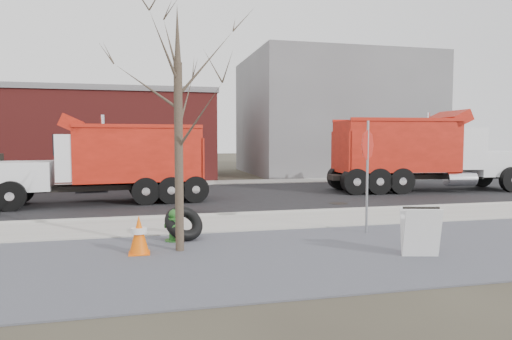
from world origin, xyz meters
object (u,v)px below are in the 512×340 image
object	(u,v)px
fire_hydrant	(174,227)
stop_sign	(367,157)
sandwich_board	(421,231)
dump_truck_red_b	(112,159)
truck_tire	(184,223)
dump_truck_red_a	(420,151)

from	to	relation	value
fire_hydrant	stop_sign	size ratio (longest dim) A/B	0.27
sandwich_board	dump_truck_red_b	bearing A→B (deg)	139.30
fire_hydrant	stop_sign	distance (m)	5.09
sandwich_board	dump_truck_red_b	distance (m)	11.70
stop_sign	sandwich_board	distance (m)	2.80
truck_tire	sandwich_board	distance (m)	5.29
fire_hydrant	truck_tire	bearing A→B (deg)	16.69
stop_sign	dump_truck_red_b	world-z (taller)	dump_truck_red_b
stop_sign	dump_truck_red_a	bearing A→B (deg)	31.28
truck_tire	dump_truck_red_a	world-z (taller)	dump_truck_red_a
dump_truck_red_a	dump_truck_red_b	xyz separation A→B (m)	(-13.38, -0.83, -0.21)
fire_hydrant	stop_sign	bearing A→B (deg)	-8.69
stop_sign	dump_truck_red_b	size ratio (longest dim) A/B	0.37
truck_tire	dump_truck_red_b	size ratio (longest dim) A/B	0.16
dump_truck_red_a	stop_sign	bearing A→B (deg)	-124.61
sandwich_board	dump_truck_red_a	world-z (taller)	dump_truck_red_a
truck_tire	stop_sign	xyz separation A→B (m)	(4.59, -0.28, 1.53)
fire_hydrant	sandwich_board	bearing A→B (deg)	-35.04
dump_truck_red_b	fire_hydrant	bearing A→B (deg)	99.20
fire_hydrant	dump_truck_red_a	world-z (taller)	dump_truck_red_a
fire_hydrant	sandwich_board	distance (m)	5.45
stop_sign	dump_truck_red_b	xyz separation A→B (m)	(-6.67, 7.17, -0.30)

